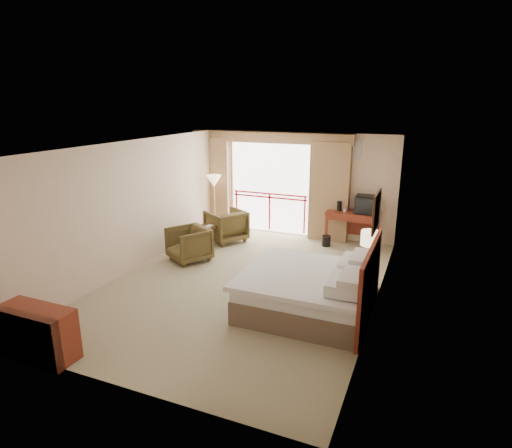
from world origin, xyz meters
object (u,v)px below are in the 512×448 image
at_px(desk, 353,219).
at_px(dresser, 37,333).
at_px(armchair_near, 190,260).
at_px(side_table, 207,233).
at_px(nightstand, 367,277).
at_px(floor_lamp, 214,183).
at_px(tv, 366,205).
at_px(table_lamp, 370,239).
at_px(wastebasket, 326,241).
at_px(armchair_far, 226,241).
at_px(bed, 311,290).

xyz_separation_m(desk, dresser, (-3.13, -6.65, -0.28)).
distance_m(armchair_near, side_table, 1.03).
bearing_deg(nightstand, desk, 107.39).
xyz_separation_m(floor_lamp, dresser, (0.57, -6.32, -0.96)).
relative_size(side_table, dresser, 0.47).
distance_m(nightstand, dresser, 5.56).
bearing_deg(nightstand, tv, 101.53).
relative_size(armchair_near, floor_lamp, 0.54).
bearing_deg(table_lamp, floor_lamp, 152.72).
bearing_deg(wastebasket, side_table, -156.28).
distance_m(desk, tv, 0.51).
bearing_deg(desk, side_table, -158.39).
relative_size(desk, wastebasket, 4.81).
bearing_deg(dresser, side_table, 90.08).
distance_m(tv, armchair_near, 4.40).
distance_m(wastebasket, floor_lamp, 3.36).
xyz_separation_m(tv, side_table, (-3.54, -1.54, -0.69)).
bearing_deg(dresser, armchair_far, 87.63).
height_order(bed, floor_lamp, floor_lamp).
xyz_separation_m(table_lamp, desk, (-0.76, 2.63, -0.37)).
relative_size(nightstand, dresser, 0.50).
xyz_separation_m(nightstand, wastebasket, (-1.31, 2.26, -0.15)).
height_order(armchair_far, armchair_near, armchair_far).
distance_m(table_lamp, armchair_far, 4.23).
height_order(armchair_near, floor_lamp, floor_lamp).
xyz_separation_m(bed, armchair_near, (-3.16, 1.27, -0.38)).
relative_size(side_table, floor_lamp, 0.34).
distance_m(table_lamp, wastebasket, 2.72).
bearing_deg(desk, tv, -16.58).
bearing_deg(dresser, floor_lamp, 93.91).
relative_size(wastebasket, side_table, 0.51).
distance_m(wastebasket, side_table, 2.95).
bearing_deg(dresser, desk, 63.61).
bearing_deg(armchair_far, floor_lamp, -103.18).
relative_size(bed, floor_lamp, 1.37).
bearing_deg(side_table, dresser, -88.71).
relative_size(wastebasket, armchair_far, 0.30).
height_order(nightstand, tv, tv).
height_order(desk, side_table, desk).
bearing_deg(side_table, bed, -34.65).
height_order(nightstand, armchair_far, nightstand).
height_order(side_table, floor_lamp, floor_lamp).
bearing_deg(floor_lamp, bed, -43.58).
bearing_deg(bed, floor_lamp, 136.42).
distance_m(desk, dresser, 7.35).
xyz_separation_m(bed, dresser, (-3.13, -2.81, -0.00)).
bearing_deg(armchair_near, nightstand, 29.71).
distance_m(bed, desk, 3.85).
bearing_deg(floor_lamp, nightstand, -27.79).
xyz_separation_m(nightstand, table_lamp, (-0.00, 0.05, 0.74)).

